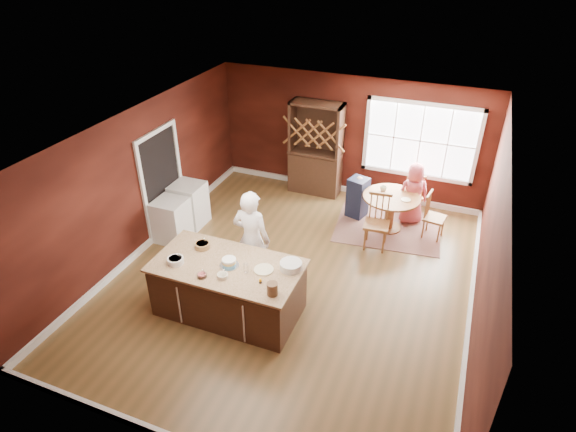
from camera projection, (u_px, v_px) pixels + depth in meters
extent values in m
plane|color=brown|center=(293.00, 278.00, 8.52)|extent=(7.00, 7.00, 0.00)
plane|color=white|center=(294.00, 134.00, 7.11)|extent=(7.00, 7.00, 0.00)
plane|color=black|center=(350.00, 137.00, 10.59)|extent=(6.00, 0.00, 6.00)
plane|color=black|center=(173.00, 372.00, 5.03)|extent=(6.00, 0.00, 6.00)
plane|color=black|center=(140.00, 181.00, 8.76)|extent=(0.00, 7.00, 7.00)
plane|color=black|center=(489.00, 252.00, 6.87)|extent=(0.00, 7.00, 7.00)
cube|color=#402519|center=(229.00, 290.00, 7.59)|extent=(2.21, 1.12, 0.83)
cube|color=#DFB48C|center=(227.00, 266.00, 7.34)|extent=(2.29, 1.20, 0.04)
cylinder|color=brown|center=(388.00, 227.00, 9.90)|extent=(0.53, 0.53, 0.04)
cylinder|color=brown|center=(390.00, 213.00, 9.72)|extent=(0.19, 0.19, 0.67)
cylinder|color=brown|center=(392.00, 197.00, 9.53)|extent=(1.13, 1.13, 0.04)
imported|color=white|center=(252.00, 239.00, 7.96)|extent=(0.65, 0.43, 1.79)
cylinder|color=silver|center=(176.00, 261.00, 7.34)|extent=(0.25, 0.25, 0.10)
cylinder|color=#A1814E|center=(202.00, 245.00, 7.69)|extent=(0.24, 0.24, 0.09)
cylinder|color=white|center=(202.00, 275.00, 7.06)|extent=(0.15, 0.15, 0.05)
cylinder|color=beige|center=(223.00, 276.00, 7.05)|extent=(0.16, 0.16, 0.06)
cylinder|color=silver|center=(246.00, 268.00, 7.13)|extent=(0.08, 0.08, 0.15)
cylinder|color=beige|center=(264.00, 270.00, 7.21)|extent=(0.30, 0.30, 0.02)
cylinder|color=white|center=(291.00, 266.00, 7.21)|extent=(0.34, 0.34, 0.12)
cylinder|color=brown|center=(272.00, 289.00, 6.70)|extent=(0.16, 0.16, 0.19)
cube|color=brown|center=(388.00, 228.00, 9.91)|extent=(2.25, 1.83, 0.01)
imported|color=#BD4854|center=(413.00, 193.00, 9.81)|extent=(0.76, 0.65, 1.31)
cylinder|color=beige|center=(406.00, 200.00, 9.38)|extent=(0.19, 0.19, 0.01)
imported|color=beige|center=(383.00, 189.00, 9.69)|extent=(0.16, 0.16, 0.10)
cube|color=black|center=(316.00, 149.00, 10.74)|extent=(1.16, 0.48, 2.13)
cube|color=silver|center=(172.00, 220.00, 9.35)|extent=(0.59, 0.57, 0.86)
cube|color=silver|center=(189.00, 204.00, 9.84)|extent=(0.62, 0.60, 0.90)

